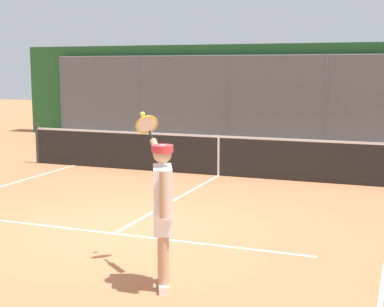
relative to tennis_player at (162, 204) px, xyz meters
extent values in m
plane|color=#B76B42|center=(1.58, -2.01, -0.99)|extent=(60.00, 60.00, 0.00)
cube|color=white|center=(1.58, -1.71, -0.99)|extent=(6.24, 0.05, 0.01)
cube|color=white|center=(1.58, -4.30, -0.99)|extent=(0.05, 5.18, 0.01)
cylinder|color=#565B60|center=(-0.07, -12.81, 0.50)|extent=(0.07, 0.07, 2.98)
cylinder|color=#565B60|center=(3.23, -12.81, 0.50)|extent=(0.07, 0.07, 2.98)
cylinder|color=#565B60|center=(6.54, -12.81, 0.50)|extent=(0.07, 0.07, 2.98)
cylinder|color=#565B60|center=(9.85, -12.81, 0.50)|extent=(0.07, 0.07, 2.98)
cylinder|color=#565B60|center=(1.58, -12.81, 1.95)|extent=(16.54, 0.05, 0.05)
cube|color=#565B60|center=(1.58, -12.81, 0.50)|extent=(16.54, 0.02, 2.98)
cube|color=#235B2D|center=(1.58, -13.46, 0.68)|extent=(19.54, 0.90, 3.34)
cube|color=#ADADA8|center=(1.58, -12.63, -0.92)|extent=(17.54, 0.18, 0.15)
cylinder|color=#2D2D2D|center=(6.71, -6.89, -0.46)|extent=(0.09, 0.09, 1.07)
cube|color=black|center=(1.58, -6.89, -0.54)|extent=(10.18, 0.02, 0.91)
cube|color=white|center=(1.58, -6.89, -0.06)|extent=(10.18, 0.04, 0.05)
cube|color=white|center=(1.58, -6.89, -0.54)|extent=(0.05, 0.04, 0.91)
cube|color=silver|center=(-0.07, 0.14, -0.95)|extent=(0.21, 0.28, 0.09)
cylinder|color=tan|center=(-0.07, 0.14, -0.51)|extent=(0.13, 0.13, 0.78)
cube|color=silver|center=(0.04, -0.10, -0.95)|extent=(0.21, 0.28, 0.09)
cylinder|color=tan|center=(0.04, -0.10, -0.51)|extent=(0.13, 0.13, 0.78)
cube|color=white|center=(-0.01, 0.02, -0.20)|extent=(0.37, 0.46, 0.26)
cube|color=white|center=(-0.01, 0.02, 0.16)|extent=(0.39, 0.53, 0.56)
cylinder|color=tan|center=(-0.14, 0.28, 0.18)|extent=(0.08, 0.08, 0.52)
cylinder|color=tan|center=(0.22, -0.37, 0.55)|extent=(0.32, 0.34, 0.29)
sphere|color=tan|center=(-0.01, 0.02, 0.59)|extent=(0.22, 0.22, 0.22)
cylinder|color=red|center=(-0.01, 0.02, 0.65)|extent=(0.33, 0.33, 0.08)
cube|color=red|center=(0.04, -0.09, 0.62)|extent=(0.25, 0.25, 0.02)
cylinder|color=black|center=(0.39, -0.55, 0.71)|extent=(0.14, 0.15, 0.13)
torus|color=gold|center=(0.51, -0.69, 0.84)|extent=(0.34, 0.33, 0.26)
cylinder|color=silver|center=(0.51, -0.69, 0.84)|extent=(0.28, 0.27, 0.21)
sphere|color=#C1D138|center=(0.64, -0.82, 0.96)|extent=(0.07, 0.07, 0.07)
camera|label=1|loc=(-2.61, 5.90, 1.56)|focal=53.64mm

